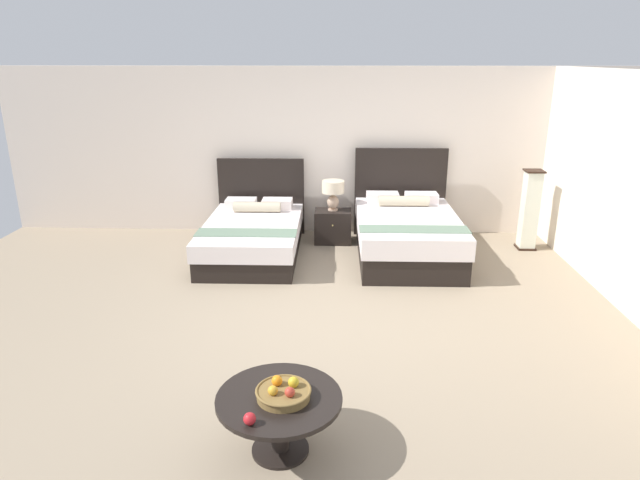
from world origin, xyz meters
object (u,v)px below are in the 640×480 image
at_px(bed_near_corner, 406,233).
at_px(table_lamp, 333,191).
at_px(coffee_table, 279,409).
at_px(loose_apple, 250,419).
at_px(floor_lamp_corner, 530,210).
at_px(bed_near_window, 253,234).
at_px(fruit_bowl, 283,392).
at_px(nightstand, 333,226).

xyz_separation_m(bed_near_corner, table_lamp, (-1.05, 0.58, 0.46)).
height_order(coffee_table, loose_apple, loose_apple).
distance_m(bed_near_corner, floor_lamp_corner, 1.87).
bearing_deg(bed_near_window, fruit_bowl, -78.43).
height_order(bed_near_corner, loose_apple, bed_near_corner).
xyz_separation_m(nightstand, coffee_table, (-0.30, -4.74, 0.10)).
bearing_deg(bed_near_corner, loose_apple, -108.56).
height_order(bed_near_corner, nightstand, bed_near_corner).
distance_m(bed_near_window, floor_lamp_corner, 4.02).
height_order(nightstand, table_lamp, table_lamp).
distance_m(fruit_bowl, floor_lamp_corner, 5.54).
xyz_separation_m(bed_near_window, coffee_table, (0.83, -4.19, 0.07)).
relative_size(table_lamp, floor_lamp_corner, 0.38).
height_order(coffee_table, floor_lamp_corner, floor_lamp_corner).
bearing_deg(nightstand, bed_near_window, -153.80).
height_order(coffee_table, fruit_bowl, fruit_bowl).
bearing_deg(table_lamp, nightstand, -90.00).
bearing_deg(fruit_bowl, loose_apple, -122.17).
distance_m(bed_near_corner, loose_apple, 4.74).
relative_size(coffee_table, floor_lamp_corner, 0.76).
relative_size(fruit_bowl, floor_lamp_corner, 0.33).
bearing_deg(bed_near_corner, fruit_bowl, -107.47).
bearing_deg(table_lamp, floor_lamp_corner, -4.02).
relative_size(bed_near_window, nightstand, 3.94).
xyz_separation_m(nightstand, table_lamp, (0.00, 0.02, 0.55)).
bearing_deg(fruit_bowl, bed_near_window, 101.57).
relative_size(coffee_table, fruit_bowl, 2.27).
bearing_deg(coffee_table, fruit_bowl, -22.63).
relative_size(fruit_bowl, loose_apple, 4.71).
bearing_deg(floor_lamp_corner, bed_near_window, -174.64).
relative_size(bed_near_corner, table_lamp, 4.84).
distance_m(nightstand, floor_lamp_corner, 2.89).
relative_size(bed_near_window, fruit_bowl, 5.55).
bearing_deg(fruit_bowl, nightstand, 86.76).
distance_m(table_lamp, coffee_table, 4.79).
bearing_deg(bed_near_corner, nightstand, 151.76).
distance_m(bed_near_corner, nightstand, 1.20).
bearing_deg(floor_lamp_corner, fruit_bowl, -124.41).
distance_m(bed_near_window, coffee_table, 4.27).
bearing_deg(bed_near_corner, coffee_table, -107.94).
bearing_deg(loose_apple, coffee_table, 63.72).
height_order(bed_near_window, floor_lamp_corner, bed_near_window).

